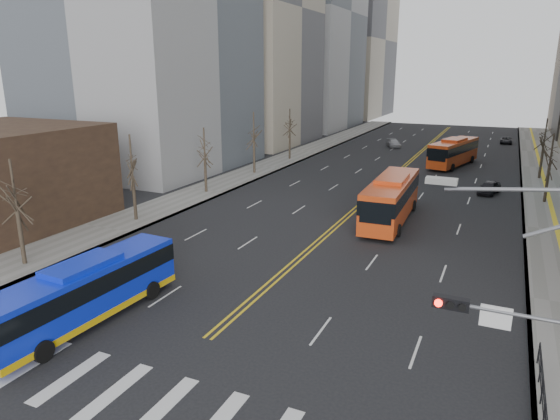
% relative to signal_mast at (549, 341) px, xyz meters
% --- Properties ---
extents(ground, '(220.00, 220.00, 0.00)m').
position_rel_signal_mast_xyz_m(ground, '(-13.77, -2.00, -4.86)').
color(ground, black).
extents(sidewalk_right, '(7.00, 130.00, 0.15)m').
position_rel_signal_mast_xyz_m(sidewalk_right, '(3.73, 43.00, -4.78)').
color(sidewalk_right, slate).
rests_on(sidewalk_right, ground).
extents(sidewalk_left, '(5.00, 130.00, 0.15)m').
position_rel_signal_mast_xyz_m(sidewalk_left, '(-30.27, 43.00, -4.78)').
color(sidewalk_left, slate).
rests_on(sidewalk_left, ground).
extents(crosswalk, '(26.70, 4.00, 0.01)m').
position_rel_signal_mast_xyz_m(crosswalk, '(-13.77, -2.00, -4.85)').
color(crosswalk, silver).
rests_on(crosswalk, ground).
extents(centerline, '(0.55, 100.00, 0.01)m').
position_rel_signal_mast_xyz_m(centerline, '(-13.77, 53.00, -4.85)').
color(centerline, gold).
rests_on(centerline, ground).
extents(signal_mast, '(5.37, 0.37, 9.39)m').
position_rel_signal_mast_xyz_m(signal_mast, '(0.00, 0.00, 0.00)').
color(signal_mast, slate).
rests_on(signal_mast, ground).
extents(pedestrian_railing, '(0.06, 6.06, 1.02)m').
position_rel_signal_mast_xyz_m(pedestrian_railing, '(0.53, 4.00, -4.03)').
color(pedestrian_railing, black).
rests_on(pedestrian_railing, sidewalk_right).
extents(street_trees, '(35.20, 47.20, 7.60)m').
position_rel_signal_mast_xyz_m(street_trees, '(-20.94, 32.55, 0.02)').
color(street_trees, black).
rests_on(street_trees, ground).
extents(blue_bus, '(2.98, 11.19, 3.25)m').
position_rel_signal_mast_xyz_m(blue_bus, '(-20.27, 2.00, -3.15)').
color(blue_bus, '#0D25CF').
rests_on(blue_bus, ground).
extents(red_bus_near, '(3.35, 12.34, 3.86)m').
position_rel_signal_mast_xyz_m(red_bus_near, '(-10.07, 25.94, -2.71)').
color(red_bus_near, '#CF4216').
rests_on(red_bus_near, ground).
extents(red_bus_far, '(5.44, 11.96, 3.68)m').
position_rel_signal_mast_xyz_m(red_bus_far, '(-7.99, 54.59, -2.81)').
color(red_bus_far, '#CF4216').
rests_on(red_bus_far, ground).
extents(car_white, '(3.18, 4.58, 1.43)m').
position_rel_signal_mast_xyz_m(car_white, '(-21.68, 6.10, -4.14)').
color(car_white, silver).
rests_on(car_white, ground).
extents(car_dark_mid, '(2.46, 4.15, 1.32)m').
position_rel_signal_mast_xyz_m(car_dark_mid, '(-2.83, 39.86, -4.19)').
color(car_dark_mid, black).
rests_on(car_dark_mid, ground).
extents(car_silver, '(3.43, 4.74, 1.28)m').
position_rel_signal_mast_xyz_m(car_silver, '(-18.75, 68.09, -4.22)').
color(car_silver, gray).
rests_on(car_silver, ground).
extents(car_dark_far, '(1.91, 4.10, 1.14)m').
position_rel_signal_mast_xyz_m(car_dark_far, '(-1.78, 80.41, -4.29)').
color(car_dark_far, black).
rests_on(car_dark_far, ground).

